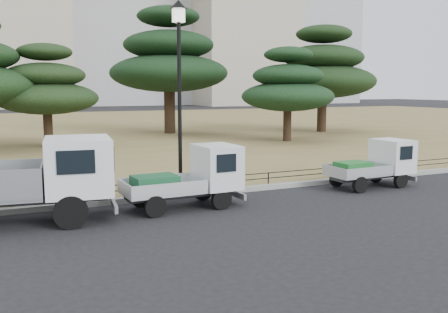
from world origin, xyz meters
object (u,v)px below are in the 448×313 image
truck_large (24,177)px  street_lamp (179,64)px  truck_kei_rear (376,164)px  truck_kei_front (191,177)px

truck_large → street_lamp: street_lamp is taller
truck_large → truck_kei_rear: 11.26m
street_lamp → truck_kei_front: bearing=-98.9°
truck_kei_front → street_lamp: bearing=78.7°
truck_kei_front → truck_kei_rear: (6.86, 0.18, -0.07)m
truck_large → truck_kei_rear: bearing=7.0°
truck_kei_front → truck_large: bearing=176.1°
truck_kei_front → street_lamp: size_ratio=0.57×
truck_large → truck_kei_front: size_ratio=1.51×
truck_kei_rear → street_lamp: 7.53m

